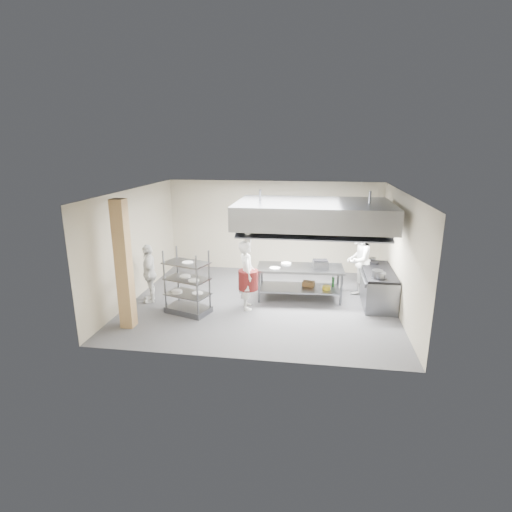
# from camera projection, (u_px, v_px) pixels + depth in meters

# --- Properties ---
(floor) EXTENTS (7.00, 7.00, 0.00)m
(floor) POSITION_uv_depth(u_px,v_px,m) (262.00, 302.00, 10.83)
(floor) COLOR #333335
(floor) RESTS_ON ground
(ceiling) EXTENTS (7.00, 7.00, 0.00)m
(ceiling) POSITION_uv_depth(u_px,v_px,m) (262.00, 191.00, 10.02)
(ceiling) COLOR silver
(ceiling) RESTS_ON wall_back
(wall_back) EXTENTS (7.00, 0.00, 7.00)m
(wall_back) POSITION_uv_depth(u_px,v_px,m) (273.00, 227.00, 13.28)
(wall_back) COLOR #AFA48B
(wall_back) RESTS_ON ground
(wall_left) EXTENTS (0.00, 6.00, 6.00)m
(wall_left) POSITION_uv_depth(u_px,v_px,m) (135.00, 244.00, 10.91)
(wall_left) COLOR #AFA48B
(wall_left) RESTS_ON ground
(wall_right) EXTENTS (0.00, 6.00, 6.00)m
(wall_right) POSITION_uv_depth(u_px,v_px,m) (401.00, 254.00, 9.94)
(wall_right) COLOR #AFA48B
(wall_right) RESTS_ON ground
(column) EXTENTS (0.30, 0.30, 3.00)m
(column) POSITION_uv_depth(u_px,v_px,m) (124.00, 265.00, 9.01)
(column) COLOR tan
(column) RESTS_ON floor
(exhaust_hood) EXTENTS (4.00, 2.50, 0.60)m
(exhaust_hood) POSITION_uv_depth(u_px,v_px,m) (313.00, 213.00, 10.38)
(exhaust_hood) COLOR gray
(exhaust_hood) RESTS_ON ceiling
(hood_strip_a) EXTENTS (1.60, 0.12, 0.04)m
(hood_strip_a) POSITION_uv_depth(u_px,v_px,m) (279.00, 225.00, 10.59)
(hood_strip_a) COLOR white
(hood_strip_a) RESTS_ON exhaust_hood
(hood_strip_b) EXTENTS (1.60, 0.12, 0.04)m
(hood_strip_b) POSITION_uv_depth(u_px,v_px,m) (348.00, 227.00, 10.34)
(hood_strip_b) COLOR white
(hood_strip_b) RESTS_ON exhaust_hood
(wall_shelf) EXTENTS (1.50, 0.28, 0.04)m
(wall_shelf) POSITION_uv_depth(u_px,v_px,m) (328.00, 229.00, 12.88)
(wall_shelf) COLOR gray
(wall_shelf) RESTS_ON wall_back
(island) EXTENTS (2.38, 1.08, 0.91)m
(island) POSITION_uv_depth(u_px,v_px,m) (300.00, 283.00, 11.00)
(island) COLOR gray
(island) RESTS_ON floor
(island_worktop) EXTENTS (2.38, 1.08, 0.06)m
(island_worktop) POSITION_uv_depth(u_px,v_px,m) (300.00, 268.00, 10.89)
(island_worktop) COLOR gray
(island_worktop) RESTS_ON island
(island_undershelf) EXTENTS (2.19, 0.98, 0.04)m
(island_undershelf) POSITION_uv_depth(u_px,v_px,m) (299.00, 288.00, 11.05)
(island_undershelf) COLOR slate
(island_undershelf) RESTS_ON island
(pass_rack) EXTENTS (1.23, 0.95, 1.63)m
(pass_rack) POSITION_uv_depth(u_px,v_px,m) (187.00, 282.00, 9.98)
(pass_rack) COLOR gray
(pass_rack) RESTS_ON floor
(cooking_range) EXTENTS (0.80, 2.00, 0.84)m
(cooking_range) POSITION_uv_depth(u_px,v_px,m) (377.00, 287.00, 10.76)
(cooking_range) COLOR gray
(cooking_range) RESTS_ON floor
(range_top) EXTENTS (0.78, 1.96, 0.06)m
(range_top) POSITION_uv_depth(u_px,v_px,m) (378.00, 271.00, 10.64)
(range_top) COLOR black
(range_top) RESTS_ON cooking_range
(chef_head) EXTENTS (0.59, 0.75, 1.81)m
(chef_head) POSITION_uv_depth(u_px,v_px,m) (247.00, 275.00, 10.23)
(chef_head) COLOR silver
(chef_head) RESTS_ON floor
(chef_line) EXTENTS (1.06, 1.16, 1.94)m
(chef_line) POSITION_uv_depth(u_px,v_px,m) (358.00, 260.00, 11.31)
(chef_line) COLOR white
(chef_line) RESTS_ON floor
(chef_plating) EXTENTS (0.67, 1.01, 1.60)m
(chef_plating) POSITION_uv_depth(u_px,v_px,m) (149.00, 273.00, 10.71)
(chef_plating) COLOR white
(chef_plating) RESTS_ON floor
(griddle) EXTENTS (0.45, 0.37, 0.20)m
(griddle) POSITION_uv_depth(u_px,v_px,m) (320.00, 264.00, 10.77)
(griddle) COLOR slate
(griddle) RESTS_ON island_worktop
(wicker_basket) EXTENTS (0.36, 0.29, 0.14)m
(wicker_basket) POSITION_uv_depth(u_px,v_px,m) (308.00, 284.00, 11.12)
(wicker_basket) COLOR brown
(wicker_basket) RESTS_ON island_undershelf
(stockpot) EXTENTS (0.27, 0.27, 0.19)m
(stockpot) POSITION_uv_depth(u_px,v_px,m) (377.00, 274.00, 10.04)
(stockpot) COLOR gray
(stockpot) RESTS_ON range_top
(plate_stack) EXTENTS (0.28, 0.28, 0.05)m
(plate_stack) POSITION_uv_depth(u_px,v_px,m) (188.00, 293.00, 10.05)
(plate_stack) COLOR white
(plate_stack) RESTS_ON pass_rack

